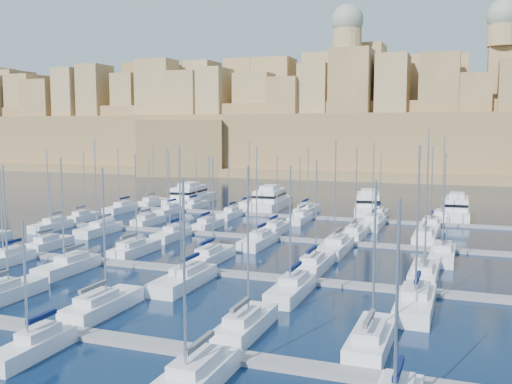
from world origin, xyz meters
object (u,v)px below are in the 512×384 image
at_px(sailboat_4, 246,325).
at_px(motor_yacht_b, 270,200).
at_px(motor_yacht_a, 190,197).
at_px(motor_yacht_d, 456,210).
at_px(motor_yacht_c, 368,205).
at_px(sailboat_2, 4,293).

xyz_separation_m(sailboat_4, motor_yacht_b, (-22.38, 70.92, 0.99)).
distance_m(motor_yacht_a, motor_yacht_d, 56.08).
bearing_deg(motor_yacht_d, sailboat_4, -101.93).
xyz_separation_m(sailboat_4, motor_yacht_a, (-41.35, 70.97, 0.99)).
bearing_deg(motor_yacht_c, sailboat_2, -108.48).
height_order(sailboat_4, motor_yacht_a, sailboat_4).
distance_m(motor_yacht_b, motor_yacht_c, 20.60).
relative_size(sailboat_2, motor_yacht_c, 0.78).
bearing_deg(sailboat_2, sailboat_4, -0.35).
bearing_deg(sailboat_2, motor_yacht_d, 60.13).
xyz_separation_m(sailboat_2, motor_yacht_d, (39.93, 69.52, 0.99)).
xyz_separation_m(motor_yacht_b, motor_yacht_c, (20.59, -0.67, 0.00)).
bearing_deg(sailboat_2, motor_yacht_a, 102.84).
xyz_separation_m(sailboat_2, motor_yacht_c, (23.42, 70.09, 0.99)).
bearing_deg(motor_yacht_a, motor_yacht_b, -0.16).
xyz_separation_m(motor_yacht_a, motor_yacht_d, (56.07, -1.29, -0.00)).
height_order(sailboat_2, motor_yacht_d, sailboat_2).
xyz_separation_m(motor_yacht_c, motor_yacht_d, (16.51, -0.57, -0.00)).
bearing_deg(motor_yacht_b, motor_yacht_c, -1.87).
xyz_separation_m(motor_yacht_a, motor_yacht_b, (18.97, -0.05, -0.00)).
height_order(motor_yacht_a, motor_yacht_b, same).
bearing_deg(motor_yacht_d, motor_yacht_b, 178.09).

